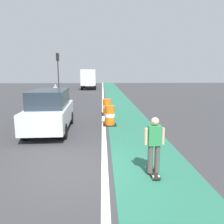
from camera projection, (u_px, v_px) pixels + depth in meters
ground_plane at (75, 170)px, 6.60m from camera, size 100.00×100.00×0.00m
bike_lane_strip at (121, 106)px, 18.49m from camera, size 2.50×80.00×0.01m
lane_divider_stripe at (103, 106)px, 18.42m from camera, size 0.20×80.00×0.01m
skateboarder_on_lane at (154, 144)px, 6.10m from camera, size 0.57×0.81×1.69m
parked_suv_nearest at (50, 110)px, 10.76m from camera, size 2.06×4.67×2.04m
traffic_barrel_front at (110, 116)px, 11.97m from camera, size 0.73×0.73×1.09m
traffic_barrel_mid at (107, 107)px, 14.76m from camera, size 0.73×0.73×1.09m
delivery_truck_down_block at (89, 78)px, 36.78m from camera, size 2.47×7.64×3.23m
traffic_light_corner at (58, 67)px, 26.74m from camera, size 0.41×0.32×5.10m
pedestrian_crossing at (41, 97)px, 17.91m from camera, size 0.34×0.20×1.61m
pedestrian_waiting at (56, 92)px, 22.27m from camera, size 0.34×0.20×1.61m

